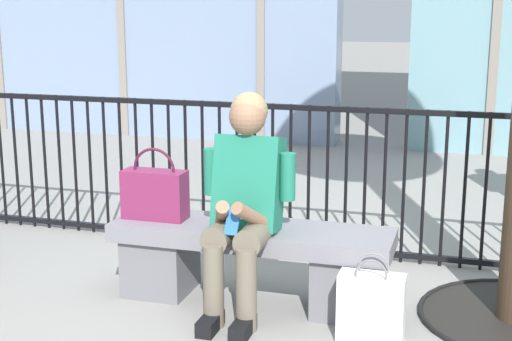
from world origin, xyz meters
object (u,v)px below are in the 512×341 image
object	(u,v)px
seated_person_with_phone	(244,197)
handbag_on_bench	(155,193)
shopping_bag	(371,307)
stone_bench	(251,256)

from	to	relation	value
seated_person_with_phone	handbag_on_bench	xyz separation A→B (m)	(-0.58, 0.12, -0.05)
shopping_bag	handbag_on_bench	bearing A→B (deg)	166.88
stone_bench	shopping_bag	xyz separation A→B (m)	(0.73, -0.32, -0.09)
shopping_bag	seated_person_with_phone	bearing A→B (deg)	165.63
stone_bench	handbag_on_bench	distance (m)	0.67
handbag_on_bench	shopping_bag	xyz separation A→B (m)	(1.31, -0.31, -0.42)
seated_person_with_phone	shopping_bag	size ratio (longest dim) A/B	2.67
stone_bench	seated_person_with_phone	size ratio (longest dim) A/B	1.32
seated_person_with_phone	stone_bench	bearing A→B (deg)	90.61
seated_person_with_phone	handbag_on_bench	world-z (taller)	seated_person_with_phone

